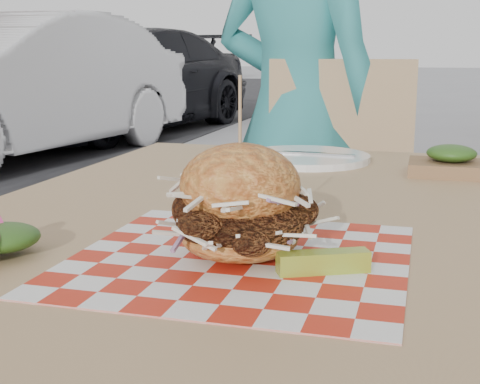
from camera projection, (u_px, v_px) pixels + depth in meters
The scene contains 10 objects.
diner at pixel (295, 115), 2.04m from camera, with size 0.57×0.37×1.56m, color teal.
car_white at pixel (11, 87), 5.95m from camera, with size 1.39×3.99×1.31m, color silver.
car_dark at pixel (121, 80), 8.08m from camera, with size 1.75×4.30×1.25m, color black.
patio_table at pixel (253, 256), 1.00m from camera, with size 0.80×1.20×0.75m.
patio_chair at pixel (333, 202), 1.90m from camera, with size 0.44×0.44×0.95m.
paper_liner at pixel (240, 258), 0.73m from camera, with size 0.36×0.36×0.00m, color red.
sandwich at pixel (240, 209), 0.72m from camera, with size 0.17×0.17×0.20m.
pickle_spear at pixel (323, 262), 0.68m from camera, with size 0.10×0.02×0.02m, color olive.
place_setting at pixel (304, 157), 1.38m from camera, with size 0.27×0.27×0.02m.
kraft_tray at pixel (451, 163), 1.23m from camera, with size 0.15×0.12×0.06m.
Camera 1 is at (-0.02, -0.92, 0.97)m, focal length 50.00 mm.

